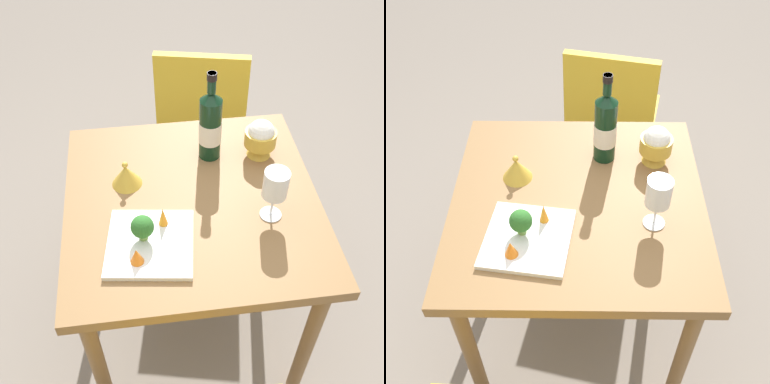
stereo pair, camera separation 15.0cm
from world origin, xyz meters
TOP-DOWN VIEW (x-y plane):
  - ground_plane at (0.00, 0.00)m, footprint 8.00×8.00m
  - dining_table at (0.00, 0.00)m, footprint 0.81×0.81m
  - chair_near_window at (0.75, -0.15)m, footprint 0.48×0.48m
  - wine_bottle at (0.20, -0.09)m, footprint 0.08×0.08m
  - wine_glass at (-0.10, -0.23)m, footprint 0.08×0.08m
  - rice_bowl at (0.18, -0.26)m, footprint 0.11×0.11m
  - rice_bowl_lid at (0.10, 0.20)m, footprint 0.10×0.10m
  - serving_plate at (-0.17, 0.15)m, footprint 0.28×0.28m
  - broccoli_floret at (-0.16, 0.16)m, footprint 0.07×0.07m
  - carrot_garnish_left at (-0.24, 0.19)m, footprint 0.04×0.04m
  - carrot_garnish_right at (-0.11, 0.10)m, footprint 0.03×0.03m

SIDE VIEW (x-z plane):
  - ground_plane at x=0.00m, z-range 0.00..0.00m
  - chair_near_window at x=0.75m, z-range 0.10..0.95m
  - dining_table at x=0.00m, z-range 0.27..1.00m
  - serving_plate at x=-0.17m, z-range 0.73..0.74m
  - rice_bowl_lid at x=0.10m, z-range 0.72..0.81m
  - carrot_garnish_left at x=-0.24m, z-range 0.74..0.80m
  - carrot_garnish_right at x=-0.11m, z-range 0.74..0.81m
  - broccoli_floret at x=-0.16m, z-range 0.75..0.84m
  - rice_bowl at x=0.18m, z-range 0.73..0.87m
  - wine_glass at x=-0.10m, z-range 0.77..0.95m
  - wine_bottle at x=0.20m, z-range 0.69..1.02m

